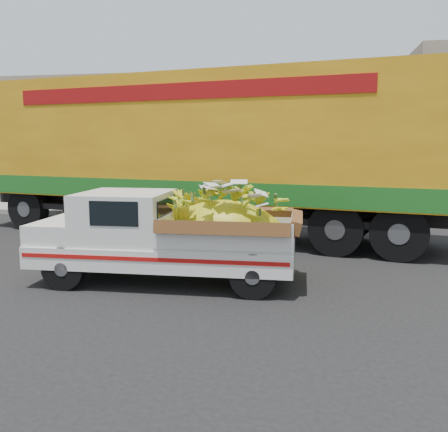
# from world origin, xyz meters

# --- Properties ---
(ground) EXTENTS (100.00, 100.00, 0.00)m
(ground) POSITION_xyz_m (0.00, 0.00, 0.00)
(ground) COLOR black
(ground) RESTS_ON ground
(curb) EXTENTS (60.00, 0.25, 0.15)m
(curb) POSITION_xyz_m (0.00, 6.64, 0.07)
(curb) COLOR gray
(curb) RESTS_ON ground
(sidewalk) EXTENTS (60.00, 4.00, 0.14)m
(sidewalk) POSITION_xyz_m (0.00, 8.74, 0.07)
(sidewalk) COLOR gray
(sidewalk) RESTS_ON ground
(building_left) EXTENTS (18.00, 6.00, 5.00)m
(building_left) POSITION_xyz_m (-8.00, 14.64, 2.50)
(building_left) COLOR gray
(building_left) RESTS_ON ground
(pickup_truck) EXTENTS (4.24, 1.68, 1.47)m
(pickup_truck) POSITION_xyz_m (1.25, 0.02, 0.79)
(pickup_truck) COLOR black
(pickup_truck) RESTS_ON ground
(semi_trailer) EXTENTS (12.09, 4.88, 3.80)m
(semi_trailer) POSITION_xyz_m (0.53, 4.18, 2.12)
(semi_trailer) COLOR black
(semi_trailer) RESTS_ON ground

